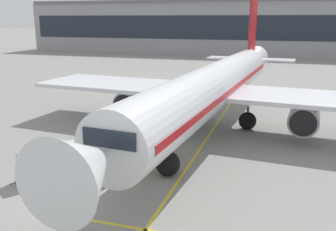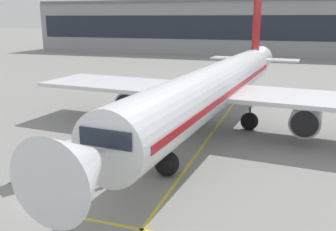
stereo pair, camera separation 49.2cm
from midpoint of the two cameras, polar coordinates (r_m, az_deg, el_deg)
ground_plane at (r=22.54m, az=-17.43°, el=-12.36°), size 600.00×600.00×0.00m
parked_airplane at (r=33.99m, az=6.82°, el=4.46°), size 35.70×45.77×15.53m
belt_loader at (r=26.64m, az=-7.61°, el=-5.46°), size 4.42×4.81×3.04m
baggage_cart_lead at (r=26.06m, az=-15.50°, el=-6.05°), size 2.47×2.68×1.91m
baggage_cart_second at (r=25.12m, az=-20.25°, el=-7.24°), size 2.47×2.68×1.91m
ground_crew_by_loader at (r=24.45m, az=-10.17°, el=-7.13°), size 0.29×0.57×1.74m
ground_crew_by_carts at (r=26.58m, az=-13.87°, el=-5.53°), size 0.41×0.49×1.74m
ground_crew_marshaller at (r=23.60m, az=-9.16°, el=-7.91°), size 0.47×0.42×1.74m
ground_crew_wingwalker at (r=25.18m, az=-13.43°, el=-6.66°), size 0.50×0.40×1.74m
safety_cone_engine_keepout at (r=35.43m, az=-5.57°, el=-1.09°), size 0.70×0.70×0.78m
safety_cone_wingtip at (r=36.28m, az=-3.86°, el=-0.80°), size 0.55×0.55×0.63m
apron_guidance_line_lead_in at (r=34.16m, az=6.34°, el=-2.38°), size 0.20×110.00×0.01m
apron_guidance_line_stop_bar at (r=19.00m, az=-4.41°, el=-17.10°), size 12.00×0.20×0.01m
terminal_building at (r=112.30m, az=11.52°, el=13.17°), size 128.67×19.54×15.01m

